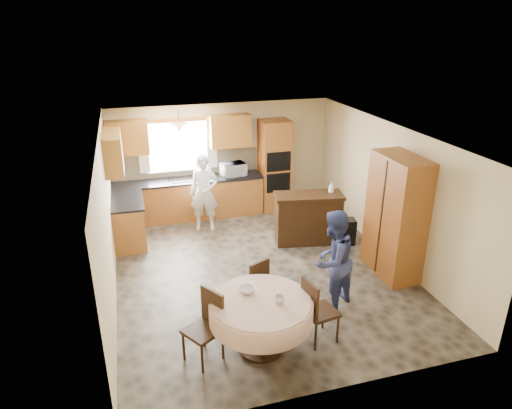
{
  "coord_description": "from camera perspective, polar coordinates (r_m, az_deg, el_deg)",
  "views": [
    {
      "loc": [
        -2.06,
        -6.88,
        4.22
      ],
      "look_at": [
        0.02,
        0.3,
        1.16
      ],
      "focal_mm": 32.0,
      "sensor_mm": 36.0,
      "label": 1
    }
  ],
  "objects": [
    {
      "name": "wall_back",
      "position": [
        10.52,
        -4.2,
        5.8
      ],
      "size": [
        5.0,
        0.02,
        2.5
      ],
      "primitive_type": "cube",
      "color": "#CEB884",
      "rests_on": "floor"
    },
    {
      "name": "wall_left",
      "position": [
        7.51,
        -18.13,
        -2.22
      ],
      "size": [
        0.02,
        6.0,
        2.5
      ],
      "primitive_type": "cube",
      "color": "#CEB884",
      "rests_on": "floor"
    },
    {
      "name": "chair_right",
      "position": [
        6.46,
        7.48,
        -12.69
      ],
      "size": [
        0.49,
        0.49,
        0.98
      ],
      "rotation": [
        0.0,
        0.0,
        1.74
      ],
      "color": "#35200E",
      "rests_on": "floor"
    },
    {
      "name": "oven_upper",
      "position": [
        10.24,
        2.88,
        5.37
      ],
      "size": [
        0.56,
        0.01,
        0.45
      ],
      "primitive_type": "cube",
      "color": "black",
      "rests_on": "oven_tower"
    },
    {
      "name": "bottle_sideboard",
      "position": [
        9.14,
        9.37,
        1.97
      ],
      "size": [
        0.13,
        0.13,
        0.27
      ],
      "primitive_type": "imported",
      "rotation": [
        0.0,
        0.0,
        -0.32
      ],
      "color": "silver",
      "rests_on": "sideboard"
    },
    {
      "name": "backsplash",
      "position": [
        10.4,
        -8.77,
        5.0
      ],
      "size": [
        3.3,
        0.02,
        0.55
      ],
      "primitive_type": "cube",
      "color": "tan",
      "rests_on": "wall_back"
    },
    {
      "name": "bowl_sideboard",
      "position": [
        8.84,
        3.97,
        0.76
      ],
      "size": [
        0.25,
        0.25,
        0.05
      ],
      "primitive_type": "imported",
      "rotation": [
        0.0,
        0.0,
        -0.2
      ],
      "color": "#B2B2B2",
      "rests_on": "sideboard"
    },
    {
      "name": "wall_cab_side",
      "position": [
        8.99,
        -17.43,
        6.34
      ],
      "size": [
        0.33,
        1.2,
        0.72
      ],
      "primitive_type": "cube",
      "color": "#B66D2D",
      "rests_on": "wall_left"
    },
    {
      "name": "oven_lower",
      "position": [
        10.4,
        2.82,
        2.73
      ],
      "size": [
        0.56,
        0.01,
        0.45
      ],
      "primitive_type": "cube",
      "color": "black",
      "rests_on": "oven_tower"
    },
    {
      "name": "space_heater",
      "position": [
        9.31,
        11.07,
        -3.34
      ],
      "size": [
        0.43,
        0.33,
        0.53
      ],
      "primitive_type": "cube",
      "rotation": [
        0.0,
        0.0,
        -0.18
      ],
      "color": "black",
      "rests_on": "floor"
    },
    {
      "name": "base_cab_back",
      "position": [
        10.37,
        -8.31,
        0.64
      ],
      "size": [
        3.3,
        0.6,
        0.88
      ],
      "primitive_type": "cube",
      "color": "#B26D2F",
      "rests_on": "floor"
    },
    {
      "name": "floor",
      "position": [
        8.33,
        0.46,
        -8.17
      ],
      "size": [
        5.0,
        6.0,
        0.01
      ],
      "primitive_type": "cube",
      "color": "brown",
      "rests_on": "ground"
    },
    {
      "name": "window",
      "position": [
        10.26,
        -9.74,
        7.14
      ],
      "size": [
        1.4,
        0.03,
        1.1
      ],
      "primitive_type": "cube",
      "color": "white",
      "rests_on": "wall_back"
    },
    {
      "name": "curtain_right",
      "position": [
        10.3,
        -5.55,
        7.71
      ],
      "size": [
        0.22,
        0.02,
        1.15
      ],
      "primitive_type": "cube",
      "color": "white",
      "rests_on": "wall_back"
    },
    {
      "name": "base_cab_left",
      "position": [
        9.47,
        -15.61,
        -2.14
      ],
      "size": [
        0.6,
        1.2,
        0.88
      ],
      "primitive_type": "cube",
      "color": "#B26D2F",
      "rests_on": "floor"
    },
    {
      "name": "counter_back",
      "position": [
        10.21,
        -8.46,
        3.04
      ],
      "size": [
        3.3,
        0.64,
        0.04
      ],
      "primitive_type": "cube",
      "color": "black",
      "rests_on": "base_cab_back"
    },
    {
      "name": "dining_table",
      "position": [
        6.22,
        0.62,
        -13.19
      ],
      "size": [
        1.38,
        1.38,
        0.79
      ],
      "color": "#35200E",
      "rests_on": "floor"
    },
    {
      "name": "cupboard",
      "position": [
        8.16,
        17.06,
        -1.47
      ],
      "size": [
        0.56,
        1.13,
        2.15
      ],
      "primitive_type": "cube",
      "color": "#B26D2F",
      "rests_on": "floor"
    },
    {
      "name": "cup_table",
      "position": [
        6.05,
        2.91,
        -11.74
      ],
      "size": [
        0.15,
        0.15,
        0.1
      ],
      "primitive_type": "imported",
      "rotation": [
        0.0,
        0.0,
        0.18
      ],
      "color": "#B2B2B2",
      "rests_on": "dining_table"
    },
    {
      "name": "pendant",
      "position": [
        9.67,
        -9.58,
        9.41
      ],
      "size": [
        0.36,
        0.36,
        0.18
      ],
      "primitive_type": "cone",
      "rotation": [
        3.14,
        0.0,
        0.0
      ],
      "color": "beige",
      "rests_on": "ceiling"
    },
    {
      "name": "wall_cab_left",
      "position": [
        9.99,
        -15.78,
        8.05
      ],
      "size": [
        0.85,
        0.33,
        0.72
      ],
      "primitive_type": "cube",
      "color": "#B66D2D",
      "rests_on": "wall_back"
    },
    {
      "name": "oven_tower",
      "position": [
        10.58,
        2.3,
        4.86
      ],
      "size": [
        0.66,
        0.62,
        2.12
      ],
      "primitive_type": "cube",
      "color": "#B26D2F",
      "rests_on": "floor"
    },
    {
      "name": "sideboard",
      "position": [
        9.19,
        6.5,
        -1.9
      ],
      "size": [
        1.42,
        0.78,
        0.96
      ],
      "primitive_type": "cube",
      "rotation": [
        0.0,
        0.0,
        -0.18
      ],
      "color": "#35200E",
      "rests_on": "floor"
    },
    {
      "name": "bowl_table",
      "position": [
        6.26,
        -1.18,
        -10.63
      ],
      "size": [
        0.29,
        0.29,
        0.07
      ],
      "primitive_type": "imported",
      "rotation": [
        0.0,
        0.0,
        0.43
      ],
      "color": "#B2B2B2",
      "rests_on": "dining_table"
    },
    {
      "name": "chair_back",
      "position": [
        7.04,
        -0.11,
        -9.71
      ],
      "size": [
        0.51,
        0.51,
        0.9
      ],
      "rotation": [
        0.0,
        0.0,
        3.56
      ],
      "color": "#35200E",
      "rests_on": "floor"
    },
    {
      "name": "counter_left",
      "position": [
        9.3,
        -15.9,
        0.44
      ],
      "size": [
        0.64,
        1.2,
        0.04
      ],
      "primitive_type": "cube",
      "color": "black",
      "rests_on": "base_cab_left"
    },
    {
      "name": "chair_left",
      "position": [
        6.18,
        -6.17,
        -14.45
      ],
      "size": [
        0.59,
        0.59,
        0.98
      ],
      "rotation": [
        0.0,
        0.0,
        -1.01
      ],
      "color": "#35200E",
      "rests_on": "floor"
    },
    {
      "name": "framed_picture",
      "position": [
        8.84,
        15.61,
        3.85
      ],
      "size": [
        0.06,
        0.61,
        0.51
      ],
      "color": "gold",
      "rests_on": "wall_right"
    },
    {
      "name": "ceiling",
      "position": [
        7.39,
        0.52,
        8.79
      ],
      "size": [
        5.0,
        6.0,
        0.01
      ],
      "primitive_type": "cube",
      "color": "white",
      "rests_on": "wall_back"
    },
    {
      "name": "microwave",
      "position": [
        10.29,
        -2.85,
        4.38
      ],
      "size": [
        0.6,
        0.46,
        0.3
      ],
      "primitive_type": "imported",
      "rotation": [
        0.0,
        0.0,
        0.2
      ],
      "color": "silver",
      "rests_on": "counter_back"
    },
    {
      "name": "wall_cab_right",
      "position": [
        10.23,
        -3.27,
        9.17
      ],
      "size": [
        0.9,
        0.33,
        0.72
      ],
      "primitive_type": "cube",
      "color": "#B66D2D",
      "rests_on": "wall_back"
    },
    {
      "name": "wall_right",
      "position": [
        8.78,
        16.34,
        1.54
      ],
      "size": [
        0.02,
        6.0,
        2.5
      ],
      "primitive_type": "cube",
      "color": "#CEB884",
      "rests_on": "floor"
    },
    {
      "name": "curtain_left",
      "position": [
        10.15,
        -13.95,
        6.93
      ],
      "size": [
        0.22,
        0.02,
        1.15
      ],
      "primitive_type": "cube",
      "color": "white",
      "rests_on": "wall_back"
    },
    {
      "name": "person_dining",
      "position": [
        7.09,
        9.54,
        -6.88
      ],
      "size": [
        0.98,
        0.92,
        1.61
      ],
      "primitive_type": "imported",
      "rotation": [
        0.0,
        0.0,
        3.67
      ],
      "color": "navy",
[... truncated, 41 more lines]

